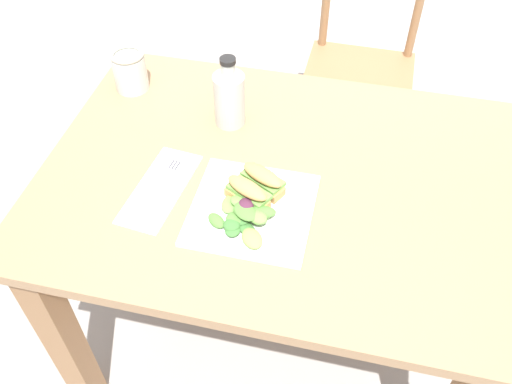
{
  "coord_description": "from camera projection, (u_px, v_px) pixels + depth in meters",
  "views": [
    {
      "loc": [
        0.18,
        -0.97,
        1.67
      ],
      "look_at": [
        -0.01,
        -0.15,
        0.76
      ],
      "focal_mm": 38.89,
      "sensor_mm": 36.0,
      "label": 1
    }
  ],
  "objects": [
    {
      "name": "sandwich_half_front",
      "position": [
        248.0,
        193.0,
        1.21
      ],
      "size": [
        0.11,
        0.09,
        0.06
      ],
      "color": "tan",
      "rests_on": "plate_lunch"
    },
    {
      "name": "ground_plane",
      "position": [
        269.0,
        312.0,
        1.89
      ],
      "size": [
        9.18,
        9.18,
        0.0
      ],
      "primitive_type": "plane",
      "color": "gray"
    },
    {
      "name": "mason_jar_iced_tea",
      "position": [
        130.0,
        72.0,
        1.5
      ],
      "size": [
        0.09,
        0.09,
        0.11
      ],
      "color": "#C67528",
      "rests_on": "dining_table"
    },
    {
      "name": "chair_wooden_far",
      "position": [
        360.0,
        69.0,
        2.09
      ],
      "size": [
        0.4,
        0.4,
        0.87
      ],
      "color": "#8E6642",
      "rests_on": "ground"
    },
    {
      "name": "sandwich_half_back",
      "position": [
        261.0,
        179.0,
        1.24
      ],
      "size": [
        0.11,
        0.09,
        0.06
      ],
      "color": "tan",
      "rests_on": "plate_lunch"
    },
    {
      "name": "salad_mixed_greens",
      "position": [
        245.0,
        216.0,
        1.18
      ],
      "size": [
        0.15,
        0.15,
        0.04
      ],
      "color": "#3D7033",
      "rests_on": "plate_lunch"
    },
    {
      "name": "plate_lunch",
      "position": [
        252.0,
        210.0,
        1.22
      ],
      "size": [
        0.26,
        0.26,
        0.01
      ],
      "primitive_type": "cube",
      "color": "white",
      "rests_on": "dining_table"
    },
    {
      "name": "bottle_cold_brew",
      "position": [
        229.0,
        101.0,
        1.38
      ],
      "size": [
        0.08,
        0.08,
        0.19
      ],
      "color": "#472819",
      "rests_on": "dining_table"
    },
    {
      "name": "fork_on_napkin",
      "position": [
        163.0,
        182.0,
        1.28
      ],
      "size": [
        0.04,
        0.19,
        0.0
      ],
      "color": "silver",
      "rests_on": "napkin_folded"
    },
    {
      "name": "dining_table",
      "position": [
        277.0,
        214.0,
        1.4
      ],
      "size": [
        1.12,
        0.81,
        0.74
      ],
      "color": "#997551",
      "rests_on": "ground"
    },
    {
      "name": "napkin_folded",
      "position": [
        160.0,
        188.0,
        1.27
      ],
      "size": [
        0.13,
        0.27,
        0.0
      ],
      "primitive_type": "cube",
      "rotation": [
        0.0,
        0.0,
        -0.11
      ],
      "color": "white",
      "rests_on": "dining_table"
    }
  ]
}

